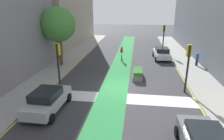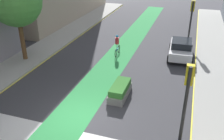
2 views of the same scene
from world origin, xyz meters
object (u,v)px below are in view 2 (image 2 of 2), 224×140
(cyclist_in_lane, at_px, (117,44))
(street_tree_near, at_px, (16,1))
(car_white_right_far, at_px, (181,48))
(traffic_signal_near_right, at_px, (187,90))
(median_planter, at_px, (120,90))
(traffic_signal_far_right, at_px, (192,15))

(cyclist_in_lane, xyz_separation_m, street_tree_near, (-6.95, -3.51, 3.89))
(car_white_right_far, bearing_deg, traffic_signal_near_right, -85.70)
(street_tree_near, relative_size, median_planter, 2.80)
(traffic_signal_near_right, relative_size, car_white_right_far, 0.93)
(traffic_signal_far_right, relative_size, median_planter, 1.78)
(traffic_signal_near_right, xyz_separation_m, median_planter, (-3.93, 2.86, -2.40))
(median_planter, bearing_deg, traffic_signal_far_right, 71.47)
(street_tree_near, bearing_deg, car_white_right_far, 21.05)
(street_tree_near, bearing_deg, traffic_signal_far_right, 31.69)
(traffic_signal_near_right, xyz_separation_m, street_tree_near, (-13.04, 5.78, 2.05))
(traffic_signal_far_right, distance_m, median_planter, 11.64)
(cyclist_in_lane, bearing_deg, traffic_signal_far_right, 36.96)
(median_planter, bearing_deg, street_tree_near, 162.24)
(cyclist_in_lane, distance_m, median_planter, 6.81)
(traffic_signal_far_right, distance_m, street_tree_near, 15.07)
(cyclist_in_lane, bearing_deg, car_white_right_far, 12.79)
(traffic_signal_near_right, distance_m, traffic_signal_far_right, 13.64)
(traffic_signal_near_right, bearing_deg, car_white_right_far, 94.30)
(median_planter, bearing_deg, cyclist_in_lane, 108.55)
(cyclist_in_lane, distance_m, street_tree_near, 8.70)
(car_white_right_far, distance_m, median_planter, 8.26)
(traffic_signal_far_right, distance_m, car_white_right_far, 3.84)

